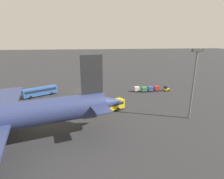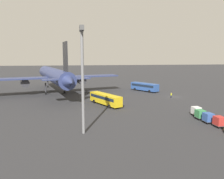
{
  "view_description": "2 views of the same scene",
  "coord_description": "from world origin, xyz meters",
  "views": [
    {
      "loc": [
        -3.63,
        71.22,
        20.48
      ],
      "look_at": [
        -11.52,
        17.16,
        4.6
      ],
      "focal_mm": 28.0,
      "sensor_mm": 36.0,
      "label": 1
    },
    {
      "loc": [
        -67.19,
        33.26,
        13.14
      ],
      "look_at": [
        -11.28,
        23.29,
        4.75
      ],
      "focal_mm": 35.0,
      "sensor_mm": 36.0,
      "label": 2
    }
  ],
  "objects": [
    {
      "name": "cargo_cart_green",
      "position": [
        -25.97,
        6.8,
        1.19
      ],
      "size": [
        2.0,
        1.68,
        2.06
      ],
      "rotation": [
        0.0,
        0.0,
        0.0
      ],
      "color": "#38383D",
      "rests_on": "ground"
    },
    {
      "name": "ground_plane",
      "position": [
        0.0,
        0.0,
        0.0
      ],
      "size": [
        600.0,
        600.0,
        0.0
      ],
      "primitive_type": "plane",
      "color": "#2D2D30"
    },
    {
      "name": "airplane",
      "position": [
        15.01,
        40.23,
        6.54
      ],
      "size": [
        54.88,
        47.87,
        17.41
      ],
      "rotation": [
        0.0,
        0.0,
        0.25
      ],
      "color": "navy",
      "rests_on": "ground"
    },
    {
      "name": "shuttle_bus_far",
      "position": [
        -8.29,
        24.67,
        1.85
      ],
      "size": [
        12.5,
        7.6,
        3.06
      ],
      "rotation": [
        0.0,
        0.0,
        0.44
      ],
      "color": "gold",
      "rests_on": "ground"
    },
    {
      "name": "shuttle_bus_near",
      "position": [
        13.86,
        5.9,
        1.9
      ],
      "size": [
        11.92,
        8.56,
        3.16
      ],
      "rotation": [
        0.0,
        0.0,
        0.53
      ],
      "color": "#2D5199",
      "rests_on": "ground"
    },
    {
      "name": "worker_person",
      "position": [
        -1.48,
        1.87,
        0.87
      ],
      "size": [
        0.38,
        0.38,
        1.74
      ],
      "color": "#1E1E2D",
      "rests_on": "ground"
    },
    {
      "name": "cargo_cart_white",
      "position": [
        -23.24,
        6.08,
        1.19
      ],
      "size": [
        2.0,
        1.68,
        2.06
      ],
      "rotation": [
        0.0,
        0.0,
        0.0
      ],
      "color": "#38383D",
      "rests_on": "ground"
    },
    {
      "name": "cargo_cart_blue",
      "position": [
        -28.71,
        6.74,
        1.19
      ],
      "size": [
        2.0,
        1.68,
        2.06
      ],
      "rotation": [
        0.0,
        0.0,
        0.0
      ],
      "color": "#38383D",
      "rests_on": "ground"
    },
    {
      "name": "light_pole",
      "position": [
        -30.27,
        31.71,
        11.12
      ],
      "size": [
        2.8,
        0.7,
        18.22
      ],
      "color": "slate",
      "rests_on": "ground"
    },
    {
      "name": "cargo_cart_red",
      "position": [
        -31.44,
        6.25,
        1.19
      ],
      "size": [
        2.0,
        1.68,
        2.06
      ],
      "rotation": [
        0.0,
        0.0,
        0.0
      ],
      "color": "#38383D",
      "rests_on": "ground"
    }
  ]
}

